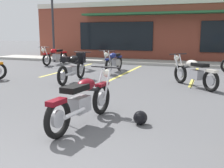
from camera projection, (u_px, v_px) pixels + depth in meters
ground_plane at (125, 101)px, 6.57m from camera, size 80.00×80.00×0.00m
sidewalk_kerb at (172, 63)px, 14.23m from camera, size 22.00×1.80×0.14m
brick_storefront_building at (181, 31)px, 17.70m from camera, size 18.41×6.41×3.53m
painted_stall_lines at (159, 74)px, 10.92m from camera, size 8.35×4.80×0.01m
motorcycle_foreground_classic at (83, 100)px, 4.85m from camera, size 0.69×2.11×0.98m
motorcycle_red_sportbike at (55, 56)px, 14.12m from camera, size 0.67×2.11×0.98m
motorcycle_black_cruiser at (194, 72)px, 8.23m from camera, size 1.58×1.72×0.98m
motorcycle_silver_naked at (74, 66)px, 9.20m from camera, size 0.66×2.11×0.98m
motorcycle_orange_scrambler at (114, 61)px, 11.38m from camera, size 0.66×2.11×0.98m
helmet_on_pavement at (140, 118)px, 4.89m from camera, size 0.26×0.26×0.26m
parking_lot_lamp_post at (51, 2)px, 14.71m from camera, size 0.24×0.76×5.13m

